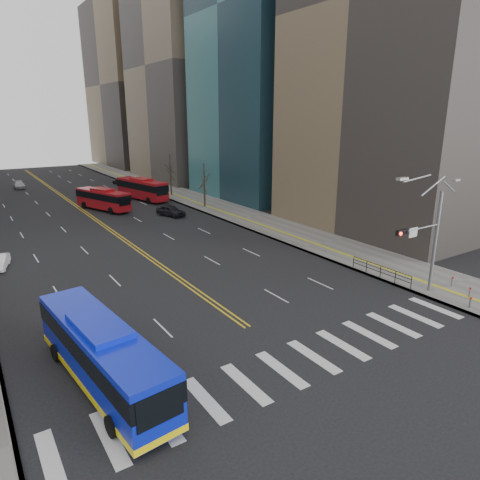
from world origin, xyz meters
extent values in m
plane|color=black|center=(0.00, 0.00, 0.00)|extent=(220.00, 220.00, 0.00)
cube|color=slate|center=(17.50, 45.00, 0.07)|extent=(7.00, 130.00, 0.15)
cube|color=silver|center=(-13.00, 0.00, 0.01)|extent=(0.70, 4.00, 0.01)
cube|color=silver|center=(-10.64, 0.00, 0.01)|extent=(0.70, 4.00, 0.01)
cube|color=silver|center=(-8.27, 0.00, 0.01)|extent=(0.70, 4.00, 0.01)
cube|color=silver|center=(-5.91, 0.00, 0.01)|extent=(0.70, 4.00, 0.01)
cube|color=silver|center=(-3.55, 0.00, 0.01)|extent=(0.70, 4.00, 0.01)
cube|color=silver|center=(-1.18, 0.00, 0.01)|extent=(0.70, 4.00, 0.01)
cube|color=silver|center=(1.18, 0.00, 0.01)|extent=(0.70, 4.00, 0.01)
cube|color=silver|center=(3.55, 0.00, 0.01)|extent=(0.70, 4.00, 0.01)
cube|color=silver|center=(5.91, 0.00, 0.01)|extent=(0.70, 4.00, 0.01)
cube|color=silver|center=(8.27, 0.00, 0.01)|extent=(0.70, 4.00, 0.01)
cube|color=silver|center=(10.64, 0.00, 0.01)|extent=(0.70, 4.00, 0.01)
cube|color=silver|center=(13.00, 0.00, 0.01)|extent=(0.70, 4.00, 0.01)
cube|color=gold|center=(-0.20, 55.00, 0.01)|extent=(0.15, 100.00, 0.01)
cube|color=gold|center=(0.20, 55.00, 0.01)|extent=(0.15, 100.00, 0.01)
cube|color=brown|center=(31.00, 18.00, 25.00)|extent=(20.00, 24.00, 50.00)
cube|color=#326B72|center=(31.00, 44.00, 29.00)|extent=(20.00, 22.00, 58.00)
cube|color=#7F6E58|center=(30.00, 71.00, 23.00)|extent=(20.00, 26.00, 46.00)
cube|color=brown|center=(29.00, 103.00, 21.00)|extent=(18.00, 30.00, 42.00)
cylinder|color=gray|center=(15.20, 2.00, 4.00)|extent=(0.24, 0.24, 8.00)
cylinder|color=gray|center=(12.95, 2.00, 5.50)|extent=(4.50, 0.12, 0.12)
cube|color=black|center=(11.00, 2.00, 5.50)|extent=(1.10, 0.28, 0.38)
cylinder|color=#FF190C|center=(10.65, 1.84, 5.50)|extent=(0.24, 0.08, 0.24)
cylinder|color=black|center=(11.00, 1.84, 5.50)|extent=(0.24, 0.08, 0.24)
cylinder|color=black|center=(11.35, 1.84, 5.50)|extent=(0.24, 0.08, 0.24)
cube|color=silver|center=(12.30, 2.00, 5.30)|extent=(0.90, 0.06, 0.70)
cube|color=#999993|center=(10.40, 2.00, 9.30)|extent=(0.90, 0.35, 0.18)
cube|color=black|center=(14.30, 6.00, 1.15)|extent=(0.04, 6.00, 0.04)
cylinder|color=black|center=(14.30, 3.00, 0.65)|extent=(0.06, 0.06, 1.00)
cylinder|color=black|center=(14.30, 4.50, 0.65)|extent=(0.06, 0.06, 1.00)
cylinder|color=black|center=(14.30, 6.00, 0.65)|extent=(0.06, 0.06, 1.00)
cylinder|color=black|center=(14.30, 7.50, 0.65)|extent=(0.06, 0.06, 1.00)
cylinder|color=black|center=(14.30, 9.00, 0.65)|extent=(0.06, 0.06, 1.00)
cylinder|color=gray|center=(14.80, -1.50, 0.50)|extent=(0.16, 0.16, 0.70)
cylinder|color=#B2140F|center=(14.80, -1.50, 0.88)|extent=(0.17, 0.17, 0.10)
cylinder|color=gray|center=(16.50, -0.50, 0.50)|extent=(0.16, 0.16, 0.70)
cylinder|color=#B2140F|center=(16.50, -0.50, 0.88)|extent=(0.17, 0.17, 0.10)
cylinder|color=gray|center=(17.50, 1.50, 0.50)|extent=(0.16, 0.16, 0.70)
cylinder|color=#B2140F|center=(17.50, 1.50, 0.88)|extent=(0.17, 0.17, 0.10)
cylinder|color=black|center=(16.00, 40.00, 1.75)|extent=(0.28, 0.28, 3.50)
cylinder|color=black|center=(16.00, 52.00, 1.88)|extent=(0.28, 0.28, 3.75)
cube|color=#0D1FCA|center=(-9.64, 4.00, 1.78)|extent=(3.74, 12.20, 2.85)
cube|color=black|center=(-9.64, 4.00, 2.33)|extent=(3.81, 12.23, 1.02)
cube|color=#0D1FCA|center=(-9.64, 4.00, 3.30)|extent=(2.43, 4.39, 0.40)
cube|color=yellow|center=(-9.64, 4.00, 0.55)|extent=(3.81, 12.23, 0.35)
cylinder|color=black|center=(-10.48, 0.05, 0.50)|extent=(0.40, 1.03, 1.00)
cylinder|color=black|center=(-7.99, 0.31, 0.50)|extent=(0.40, 1.03, 1.00)
cylinder|color=black|center=(-11.28, 7.69, 0.50)|extent=(0.40, 1.03, 1.00)
cylinder|color=black|center=(-8.79, 7.95, 0.50)|extent=(0.40, 1.03, 1.00)
cube|color=red|center=(2.72, 46.50, 1.62)|extent=(5.46, 10.14, 2.55)
cube|color=black|center=(2.72, 46.50, 2.15)|extent=(5.53, 10.18, 0.93)
cube|color=red|center=(2.72, 46.50, 3.00)|extent=(2.87, 3.89, 0.40)
cylinder|color=black|center=(2.72, 43.12, 0.50)|extent=(0.62, 1.04, 1.00)
cylinder|color=black|center=(4.85, 43.88, 0.50)|extent=(0.62, 1.04, 1.00)
cylinder|color=black|center=(0.58, 49.13, 0.50)|extent=(0.62, 1.04, 1.00)
cylinder|color=black|center=(2.72, 49.88, 0.50)|extent=(0.62, 1.04, 1.00)
cube|color=red|center=(10.42, 51.08, 1.80)|extent=(4.87, 11.44, 2.89)
cube|color=black|center=(10.42, 51.08, 2.36)|extent=(4.93, 11.47, 1.04)
cube|color=red|center=(10.42, 51.08, 3.34)|extent=(2.82, 4.25, 0.40)
cylinder|color=black|center=(9.95, 47.32, 0.50)|extent=(0.51, 1.04, 1.00)
cylinder|color=black|center=(12.43, 47.86, 0.50)|extent=(0.51, 1.04, 1.00)
cylinder|color=black|center=(8.42, 54.29, 0.50)|extent=(0.51, 1.04, 1.00)
cylinder|color=black|center=(10.90, 54.83, 0.50)|extent=(0.51, 1.04, 1.00)
imported|color=black|center=(9.29, 37.46, 0.76)|extent=(3.24, 4.80, 1.52)
imported|color=#AEAEB4|center=(-5.06, 74.68, 0.66)|extent=(1.92, 4.58, 1.32)
imported|color=black|center=(12.50, 68.83, 0.53)|extent=(2.23, 4.02, 1.06)
camera|label=1|loc=(-14.31, -15.87, 13.38)|focal=32.00mm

